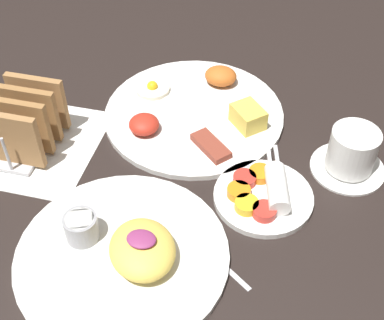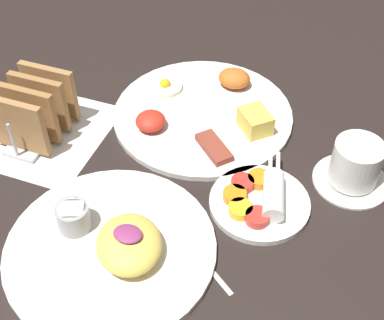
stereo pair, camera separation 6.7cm
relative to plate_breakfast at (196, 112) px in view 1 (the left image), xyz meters
name	(u,v)px [view 1 (the left image)]	position (x,y,z in m)	size (l,w,h in m)	color
ground_plane	(151,189)	(-0.03, -0.19, -0.01)	(3.00, 3.00, 0.00)	black
napkin_flat	(32,144)	(-0.25, -0.14, -0.01)	(0.22, 0.22, 0.00)	white
plate_breakfast	(196,112)	(0.00, 0.00, 0.00)	(0.32, 0.32, 0.05)	white
plate_condiments	(263,194)	(0.15, -0.17, 0.00)	(0.15, 0.17, 0.04)	white
plate_foreground	(126,252)	(-0.02, -0.32, 0.00)	(0.30, 0.30, 0.06)	white
toast_rack	(26,121)	(-0.25, -0.14, 0.04)	(0.10, 0.15, 0.10)	#B7B7BC
coffee_cup	(352,153)	(0.27, -0.07, 0.03)	(0.12, 0.12, 0.08)	white
teaspoon	(206,248)	(0.08, -0.28, -0.01)	(0.11, 0.08, 0.01)	silver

